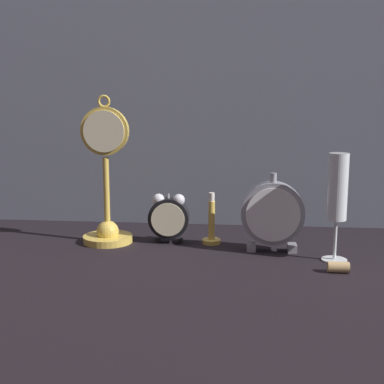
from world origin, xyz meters
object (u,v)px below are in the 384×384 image
(pocket_watch_on_stand, at_px, (107,193))
(alarm_clock_twin_bell, at_px, (169,216))
(mantel_clock_silver, at_px, (273,214))
(champagne_flute, at_px, (337,194))
(wine_cork, at_px, (338,267))
(brass_candlestick, at_px, (211,228))

(pocket_watch_on_stand, relative_size, alarm_clock_twin_bell, 2.93)
(pocket_watch_on_stand, bearing_deg, mantel_clock_silver, -5.82)
(mantel_clock_silver, bearing_deg, champagne_flute, -22.94)
(mantel_clock_silver, height_order, champagne_flute, champagne_flute)
(mantel_clock_silver, bearing_deg, wine_cork, -46.95)
(mantel_clock_silver, height_order, brass_candlestick, mantel_clock_silver)
(pocket_watch_on_stand, xyz_separation_m, mantel_clock_silver, (0.39, -0.04, -0.03))
(alarm_clock_twin_bell, xyz_separation_m, brass_candlestick, (0.10, 0.00, -0.03))
(pocket_watch_on_stand, bearing_deg, alarm_clock_twin_bell, 3.01)
(brass_candlestick, distance_m, wine_cork, 0.33)
(pocket_watch_on_stand, xyz_separation_m, brass_candlestick, (0.25, 0.01, -0.08))
(alarm_clock_twin_bell, distance_m, wine_cork, 0.41)
(mantel_clock_silver, relative_size, wine_cork, 4.26)
(pocket_watch_on_stand, distance_m, brass_candlestick, 0.26)
(alarm_clock_twin_bell, relative_size, champagne_flute, 0.52)
(champagne_flute, distance_m, wine_cork, 0.15)
(pocket_watch_on_stand, height_order, alarm_clock_twin_bell, pocket_watch_on_stand)
(brass_candlestick, relative_size, wine_cork, 2.93)
(champagne_flute, relative_size, wine_cork, 5.49)
(mantel_clock_silver, xyz_separation_m, wine_cork, (0.13, -0.13, -0.08))
(wine_cork, bearing_deg, pocket_watch_on_stand, 161.31)
(mantel_clock_silver, relative_size, brass_candlestick, 1.46)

